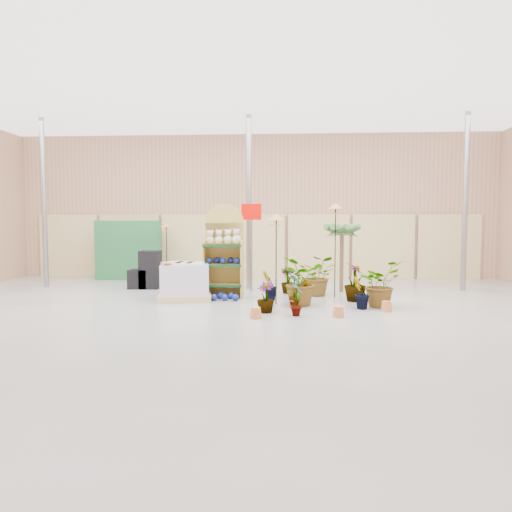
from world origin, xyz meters
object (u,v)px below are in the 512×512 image
(pallet_stack, at_px, (185,282))
(bird_table_front, at_px, (276,220))
(display_shelf, at_px, (224,254))
(potted_plant_2, at_px, (302,281))

(pallet_stack, relative_size, bird_table_front, 0.68)
(bird_table_front, bearing_deg, pallet_stack, 167.44)
(display_shelf, bearing_deg, potted_plant_2, -32.78)
(display_shelf, relative_size, potted_plant_2, 2.14)
(display_shelf, bearing_deg, pallet_stack, -147.33)
(display_shelf, relative_size, bird_table_front, 1.14)
(display_shelf, relative_size, pallet_stack, 1.68)
(potted_plant_2, bearing_deg, pallet_stack, 167.00)
(display_shelf, bearing_deg, bird_table_front, -38.95)
(pallet_stack, bearing_deg, potted_plant_2, -23.62)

